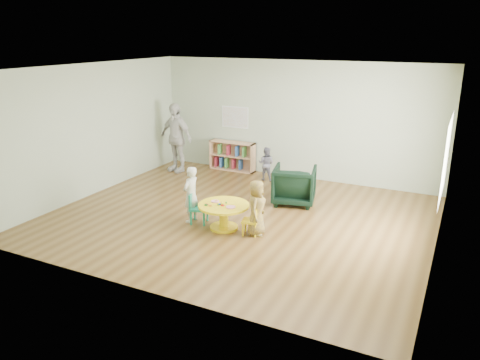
{
  "coord_description": "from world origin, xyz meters",
  "views": [
    {
      "loc": [
        3.71,
        -7.51,
        3.39
      ],
      "look_at": [
        0.16,
        -0.3,
        0.86
      ],
      "focal_mm": 35.0,
      "sensor_mm": 36.0,
      "label": 1
    }
  ],
  "objects": [
    {
      "name": "kid_chair_right",
      "position": [
        0.56,
        -0.63,
        0.27
      ],
      "size": [
        0.33,
        0.33,
        0.51
      ],
      "rotation": [
        0.0,
        0.0,
        1.8
      ],
      "color": "yellow",
      "rests_on": "ground"
    },
    {
      "name": "activity_table",
      "position": [
        -0.02,
        -0.61,
        0.32
      ],
      "size": [
        0.92,
        0.92,
        0.51
      ],
      "rotation": [
        0.0,
        0.0,
        0.24
      ],
      "color": "yellow",
      "rests_on": "ground"
    },
    {
      "name": "alphabet_poster",
      "position": [
        -1.6,
        2.98,
        1.35
      ],
      "size": [
        0.74,
        0.01,
        0.54
      ],
      "color": "white",
      "rests_on": "ground"
    },
    {
      "name": "kid_chair_left",
      "position": [
        -0.59,
        -0.6,
        0.31
      ],
      "size": [
        0.38,
        0.38,
        0.58
      ],
      "rotation": [
        0.0,
        0.0,
        -1.31
      ],
      "color": "#1A936D",
      "rests_on": "ground"
    },
    {
      "name": "bookshelf",
      "position": [
        -1.61,
        2.86,
        0.37
      ],
      "size": [
        1.2,
        0.3,
        0.75
      ],
      "color": "tan",
      "rests_on": "ground"
    },
    {
      "name": "adult_caretaker",
      "position": [
        -2.84,
        2.14,
        0.87
      ],
      "size": [
        1.09,
        0.63,
        1.74
      ],
      "primitive_type": "imported",
      "rotation": [
        0.0,
        0.0,
        -0.21
      ],
      "color": "silver",
      "rests_on": "ground"
    },
    {
      "name": "toddler",
      "position": [
        -0.48,
        2.42,
        0.4
      ],
      "size": [
        0.42,
        0.34,
        0.81
      ],
      "primitive_type": "imported",
      "rotation": [
        0.0,
        0.0,
        3.23
      ],
      "color": "#171739",
      "rests_on": "ground"
    },
    {
      "name": "room",
      "position": [
        0.01,
        0.0,
        1.89
      ],
      "size": [
        7.1,
        7.0,
        2.8
      ],
      "color": "brown",
      "rests_on": "ground"
    },
    {
      "name": "child_right",
      "position": [
        0.62,
        -0.59,
        0.5
      ],
      "size": [
        0.39,
        0.53,
        0.99
      ],
      "primitive_type": "imported",
      "rotation": [
        0.0,
        0.0,
        1.74
      ],
      "color": "gold",
      "rests_on": "ground"
    },
    {
      "name": "child_left",
      "position": [
        -0.72,
        -0.59,
        0.53
      ],
      "size": [
        0.29,
        0.41,
        1.06
      ],
      "primitive_type": "imported",
      "rotation": [
        0.0,
        0.0,
        -1.66
      ],
      "color": "silver",
      "rests_on": "ground"
    },
    {
      "name": "armchair",
      "position": [
        0.67,
        1.2,
        0.39
      ],
      "size": [
        1.01,
        1.03,
        0.78
      ],
      "primitive_type": "imported",
      "rotation": [
        0.0,
        0.0,
        3.37
      ],
      "color": "black",
      "rests_on": "ground"
    }
  ]
}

